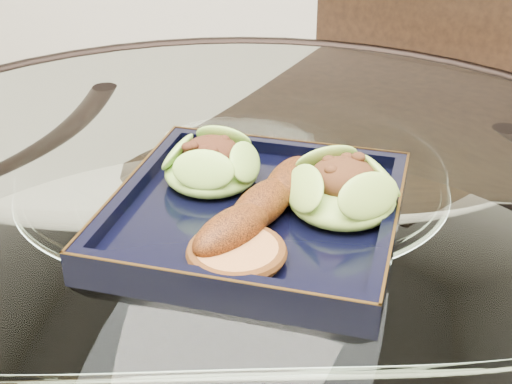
# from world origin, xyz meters

# --- Properties ---
(dining_table) EXTENTS (1.13, 1.13, 0.77)m
(dining_table) POSITION_xyz_m (-0.00, -0.00, 0.60)
(dining_table) COLOR white
(dining_table) RESTS_ON ground
(dining_chair) EXTENTS (0.56, 0.56, 1.04)m
(dining_chair) POSITION_xyz_m (0.14, 0.50, 0.58)
(dining_chair) COLOR #311D10
(dining_chair) RESTS_ON ground
(navy_plate) EXTENTS (0.27, 0.27, 0.02)m
(navy_plate) POSITION_xyz_m (0.03, -0.04, 0.77)
(navy_plate) COLOR black
(navy_plate) RESTS_ON dining_table
(lettuce_wrap_left) EXTENTS (0.13, 0.13, 0.03)m
(lettuce_wrap_left) POSITION_xyz_m (-0.02, 0.01, 0.80)
(lettuce_wrap_left) COLOR #63A931
(lettuce_wrap_left) RESTS_ON navy_plate
(lettuce_wrap_right) EXTENTS (0.13, 0.13, 0.04)m
(lettuce_wrap_right) POSITION_xyz_m (0.11, -0.02, 0.80)
(lettuce_wrap_right) COLOR olive
(lettuce_wrap_right) RESTS_ON navy_plate
(roasted_plantain) EXTENTS (0.09, 0.19, 0.04)m
(roasted_plantain) POSITION_xyz_m (0.04, -0.05, 0.80)
(roasted_plantain) COLOR #692C0B
(roasted_plantain) RESTS_ON navy_plate
(crumb_patty) EXTENTS (0.08, 0.08, 0.01)m
(crumb_patty) POSITION_xyz_m (0.04, -0.12, 0.79)
(crumb_patty) COLOR #AB6B39
(crumb_patty) RESTS_ON navy_plate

